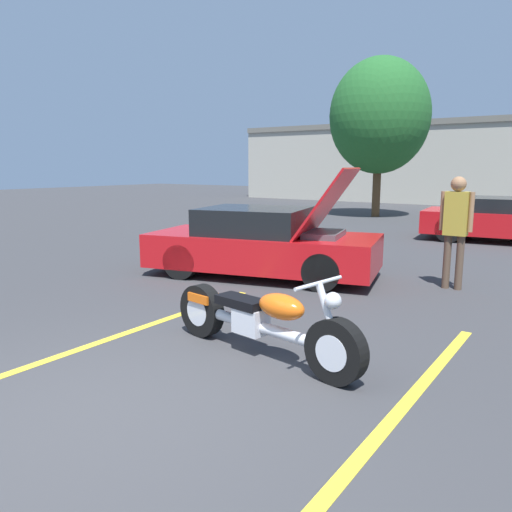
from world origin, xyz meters
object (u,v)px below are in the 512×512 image
(motorcycle, at_px, (261,322))
(parked_car_left_row, at_px, (502,220))
(tree_background, at_px, (380,116))
(spectator_by_show_car, at_px, (456,222))
(show_car_hood_open, at_px, (263,244))

(motorcycle, height_order, parked_car_left_row, parked_car_left_row)
(tree_background, xyz_separation_m, spectator_by_show_car, (5.61, -10.82, -2.82))
(parked_car_left_row, xyz_separation_m, spectator_by_show_car, (0.26, -6.29, 0.53))
(spectator_by_show_car, bearing_deg, parked_car_left_row, 92.38)
(tree_background, xyz_separation_m, motorcycle, (4.69, -15.10, -3.55))
(motorcycle, height_order, show_car_hood_open, show_car_hood_open)
(tree_background, distance_m, parked_car_left_row, 7.77)
(parked_car_left_row, relative_size, spectator_by_show_car, 2.28)
(motorcycle, bearing_deg, parked_car_left_row, 95.44)
(tree_background, relative_size, show_car_hood_open, 1.39)
(tree_background, bearing_deg, motorcycle, -72.73)
(motorcycle, xyz_separation_m, show_car_hood_open, (-2.21, 3.31, 0.22))
(show_car_hood_open, height_order, parked_car_left_row, show_car_hood_open)
(motorcycle, distance_m, parked_car_left_row, 10.60)
(show_car_hood_open, xyz_separation_m, spectator_by_show_car, (3.12, 0.97, 0.50))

